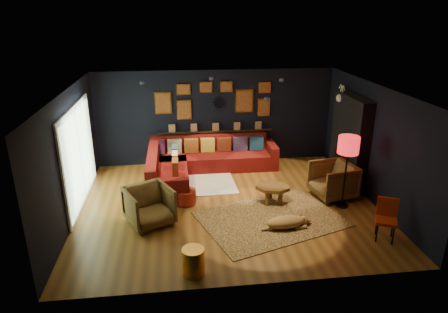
{
  "coord_description": "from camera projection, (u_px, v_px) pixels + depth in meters",
  "views": [
    {
      "loc": [
        -1.08,
        -7.9,
        4.14
      ],
      "look_at": [
        -0.06,
        0.3,
        1.05
      ],
      "focal_mm": 32.0,
      "sensor_mm": 36.0,
      "label": 1
    }
  ],
  "objects": [
    {
      "name": "fireplace",
      "position": [
        349.0,
        144.0,
        9.75
      ],
      "size": [
        0.31,
        1.6,
        2.2
      ],
      "color": "black",
      "rests_on": "ground"
    },
    {
      "name": "deer_head",
      "position": [
        347.0,
        98.0,
        9.86
      ],
      "size": [
        0.5,
        0.28,
        0.45
      ],
      "color": "white",
      "rests_on": "fireplace"
    },
    {
      "name": "floor",
      "position": [
        228.0,
        205.0,
        8.91
      ],
      "size": [
        6.5,
        6.5,
        0.0
      ],
      "primitive_type": "plane",
      "color": "brown",
      "rests_on": "ground"
    },
    {
      "name": "armchair_right",
      "position": [
        333.0,
        179.0,
        9.17
      ],
      "size": [
        0.97,
        1.01,
        0.9
      ],
      "primitive_type": "imported",
      "rotation": [
        0.0,
        0.0,
        -1.39
      ],
      "color": "#A97B39",
      "rests_on": "ground"
    },
    {
      "name": "gallery_wall",
      "position": [
        215.0,
        100.0,
        10.8
      ],
      "size": [
        3.15,
        0.04,
        1.02
      ],
      "color": "gold",
      "rests_on": "room_walls"
    },
    {
      "name": "floor_lamp",
      "position": [
        348.0,
        148.0,
        8.4
      ],
      "size": [
        0.45,
        0.45,
        1.62
      ],
      "color": "black",
      "rests_on": "ground"
    },
    {
      "name": "coffee_table",
      "position": [
        273.0,
        189.0,
        8.9
      ],
      "size": [
        0.91,
        0.77,
        0.39
      ],
      "rotation": [
        0.0,
        0.0,
        -0.27
      ],
      "color": "#5A3A15",
      "rests_on": "shag_rug"
    },
    {
      "name": "pouf",
      "position": [
        186.0,
        196.0,
        8.93
      ],
      "size": [
        0.46,
        0.46,
        0.3
      ],
      "primitive_type": "cylinder",
      "color": "#A6291B",
      "rests_on": "shag_rug"
    },
    {
      "name": "ledge",
      "position": [
        216.0,
        131.0,
        11.08
      ],
      "size": [
        3.2,
        0.12,
        0.04
      ],
      "primitive_type": "cube",
      "color": "black",
      "rests_on": "room_walls"
    },
    {
      "name": "room_walls",
      "position": [
        229.0,
        137.0,
        8.36
      ],
      "size": [
        6.5,
        6.5,
        6.5
      ],
      "color": "black",
      "rests_on": "ground"
    },
    {
      "name": "shag_rug",
      "position": [
        195.0,
        184.0,
        9.95
      ],
      "size": [
        2.05,
        1.53,
        0.03
      ],
      "primitive_type": "cube",
      "rotation": [
        0.0,
        0.0,
        0.04
      ],
      "color": "white",
      "rests_on": "ground"
    },
    {
      "name": "orange_chair",
      "position": [
        387.0,
        216.0,
        7.5
      ],
      "size": [
        0.51,
        0.51,
        0.81
      ],
      "rotation": [
        0.0,
        0.0,
        -0.45
      ],
      "color": "black",
      "rests_on": "ground"
    },
    {
      "name": "dog",
      "position": [
        286.0,
        220.0,
        7.92
      ],
      "size": [
        1.12,
        0.62,
        0.34
      ],
      "primitive_type": null,
      "rotation": [
        0.0,
        0.0,
        0.08
      ],
      "color": "#A27A3C",
      "rests_on": "leopard_rug"
    },
    {
      "name": "sectional",
      "position": [
        196.0,
        164.0,
        10.41
      ],
      "size": [
        3.41,
        2.69,
        0.86
      ],
      "color": "maroon",
      "rests_on": "ground"
    },
    {
      "name": "armchair_left",
      "position": [
        149.0,
        204.0,
        8.01
      ],
      "size": [
        1.11,
        1.09,
        0.87
      ],
      "primitive_type": "imported",
      "rotation": [
        0.0,
        0.0,
        0.45
      ],
      "color": "#A97B39",
      "rests_on": "ground"
    },
    {
      "name": "sliding_door",
      "position": [
        79.0,
        156.0,
        8.72
      ],
      "size": [
        0.06,
        2.8,
        2.2
      ],
      "color": "white",
      "rests_on": "ground"
    },
    {
      "name": "ceiling_spots",
      "position": [
        224.0,
        84.0,
        8.76
      ],
      "size": [
        3.3,
        2.5,
        0.06
      ],
      "color": "black",
      "rests_on": "room_walls"
    },
    {
      "name": "sunburst_mirror",
      "position": [
        219.0,
        103.0,
        10.86
      ],
      "size": [
        0.47,
        0.16,
        0.47
      ],
      "color": "silver",
      "rests_on": "room_walls"
    },
    {
      "name": "leopard_rug",
      "position": [
        271.0,
        219.0,
        8.33
      ],
      "size": [
        3.3,
        2.8,
        0.02
      ],
      "primitive_type": "cube",
      "rotation": [
        0.0,
        0.0,
        0.33
      ],
      "color": "tan",
      "rests_on": "ground"
    },
    {
      "name": "gold_stool",
      "position": [
        193.0,
        261.0,
        6.54
      ],
      "size": [
        0.38,
        0.38,
        0.47
      ],
      "primitive_type": "cylinder",
      "color": "gold",
      "rests_on": "ground"
    }
  ]
}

